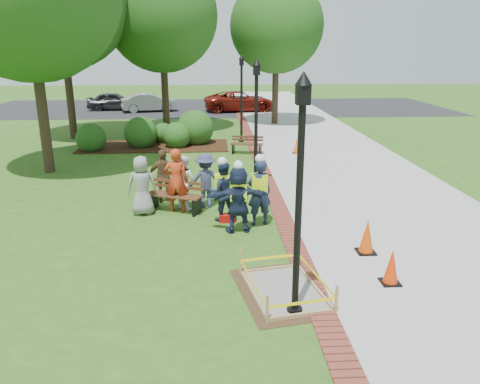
{
  "coord_description": "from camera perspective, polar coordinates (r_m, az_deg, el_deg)",
  "views": [
    {
      "loc": [
        -0.16,
        -10.38,
        4.62
      ],
      "look_at": [
        0.5,
        1.2,
        1.0
      ],
      "focal_mm": 35.0,
      "sensor_mm": 36.0,
      "label": 1
    }
  ],
  "objects": [
    {
      "name": "cone_back",
      "position": [
        11.24,
        15.2,
        -5.34
      ],
      "size": [
        0.42,
        0.42,
        0.84
      ],
      "color": "black",
      "rests_on": "ground"
    },
    {
      "name": "parking_lot",
      "position": [
        37.66,
        -3.06,
        10.27
      ],
      "size": [
        36.0,
        12.0,
        0.01
      ],
      "primitive_type": "cube",
      "color": "black",
      "rests_on": "ground"
    },
    {
      "name": "bench_far",
      "position": [
        21.08,
        0.84,
        5.36
      ],
      "size": [
        1.5,
        0.78,
        0.77
      ],
      "color": "brown",
      "rests_on": "ground"
    },
    {
      "name": "parked_car_c",
      "position": [
        35.38,
        0.02,
        9.83
      ],
      "size": [
        2.68,
        5.13,
        1.61
      ],
      "primitive_type": "imported",
      "rotation": [
        0.0,
        0.0,
        1.68
      ],
      "color": "maroon",
      "rests_on": "ground"
    },
    {
      "name": "parked_car_a",
      "position": [
        37.25,
        -15.01,
        9.63
      ],
      "size": [
        2.21,
        4.59,
        1.46
      ],
      "primitive_type": "imported",
      "rotation": [
        0.0,
        0.0,
        1.63
      ],
      "color": "#272729",
      "rests_on": "ground"
    },
    {
      "name": "lamp_near",
      "position": [
        7.81,
        7.28,
        1.3
      ],
      "size": [
        0.28,
        0.28,
        4.26
      ],
      "color": "black",
      "rests_on": "ground"
    },
    {
      "name": "shrub_c",
      "position": [
        22.66,
        -7.66,
        5.41
      ],
      "size": [
        1.3,
        1.3,
        1.3
      ],
      "primitive_type": "sphere",
      "color": "#1D4012",
      "rests_on": "ground"
    },
    {
      "name": "wet_concrete_pad",
      "position": [
        9.34,
        5.46,
        -10.75
      ],
      "size": [
        2.1,
        2.58,
        0.55
      ],
      "color": "#47331E",
      "rests_on": "ground"
    },
    {
      "name": "lamp_mid",
      "position": [
        15.59,
        1.98,
        9.44
      ],
      "size": [
        0.28,
        0.28,
        4.26
      ],
      "color": "black",
      "rests_on": "ground"
    },
    {
      "name": "parked_car_b",
      "position": [
        35.74,
        -10.93,
        9.6
      ],
      "size": [
        2.91,
        4.76,
        1.45
      ],
      "primitive_type": "imported",
      "rotation": [
        0.0,
        0.0,
        1.81
      ],
      "color": "gray",
      "rests_on": "ground"
    },
    {
      "name": "tree_back",
      "position": [
        27.02,
        -9.55,
        20.44
      ],
      "size": [
        6.01,
        6.01,
        9.21
      ],
      "color": "#3D2D1E",
      "rests_on": "ground"
    },
    {
      "name": "hivis_worker_a",
      "position": [
        11.93,
        -0.21,
        -0.62
      ],
      "size": [
        0.59,
        0.42,
        1.9
      ],
      "color": "#1B2146",
      "rests_on": "ground"
    },
    {
      "name": "brick_edging",
      "position": [
        20.98,
        2.04,
        4.64
      ],
      "size": [
        0.5,
        60.0,
        0.03
      ],
      "primitive_type": "cube",
      "color": "maroon",
      "rests_on": "ground"
    },
    {
      "name": "sidewalk",
      "position": [
        21.52,
        10.72,
        4.66
      ],
      "size": [
        6.0,
        60.0,
        0.02
      ],
      "primitive_type": "cube",
      "color": "#9E9E99",
      "rests_on": "ground"
    },
    {
      "name": "tree_right",
      "position": [
        29.31,
        4.49,
        19.52
      ],
      "size": [
        5.52,
        5.52,
        8.54
      ],
      "color": "#3D2D1E",
      "rests_on": "ground"
    },
    {
      "name": "hivis_worker_b",
      "position": [
        12.41,
        2.38,
        0.19
      ],
      "size": [
        0.64,
        0.48,
        1.95
      ],
      "color": "#192B42",
      "rests_on": "ground"
    },
    {
      "name": "cone_front",
      "position": [
        10.0,
        17.97,
        -8.74
      ],
      "size": [
        0.38,
        0.38,
        0.76
      ],
      "color": "black",
      "rests_on": "ground"
    },
    {
      "name": "cone_far",
      "position": [
        21.26,
        6.91,
        5.57
      ],
      "size": [
        0.35,
        0.35,
        0.68
      ],
      "color": "black",
      "rests_on": "ground"
    },
    {
      "name": "casual_person_d",
      "position": [
        14.49,
        -9.28,
        1.92
      ],
      "size": [
        0.57,
        0.41,
        1.65
      ],
      "color": "brown",
      "rests_on": "ground"
    },
    {
      "name": "shrub_d",
      "position": [
        23.39,
        -5.44,
        5.87
      ],
      "size": [
        1.81,
        1.81,
        1.81
      ],
      "primitive_type": "sphere",
      "color": "#1D4012",
      "rests_on": "ground"
    },
    {
      "name": "casual_person_e",
      "position": [
        13.87,
        -4.2,
        1.39
      ],
      "size": [
        0.54,
        0.36,
        1.64
      ],
      "color": "navy",
      "rests_on": "ground"
    },
    {
      "name": "toolbox",
      "position": [
        12.86,
        -1.57,
        -3.2
      ],
      "size": [
        0.44,
        0.25,
        0.22
      ],
      "primitive_type": "cube",
      "rotation": [
        0.0,
        0.0,
        0.03
      ],
      "color": "#B70E0E",
      "rests_on": "ground"
    },
    {
      "name": "ground",
      "position": [
        11.36,
        -2.19,
        -6.67
      ],
      "size": [
        100.0,
        100.0,
        0.0
      ],
      "primitive_type": "plane",
      "color": "#285116",
      "rests_on": "ground"
    },
    {
      "name": "shrub_b",
      "position": [
        23.06,
        -11.9,
        5.4
      ],
      "size": [
        1.57,
        1.57,
        1.57
      ],
      "primitive_type": "sphere",
      "color": "#1D4012",
      "rests_on": "ground"
    },
    {
      "name": "bench_near",
      "position": [
        13.75,
        -7.95,
        -1.23
      ],
      "size": [
        1.71,
        1.11,
        0.88
      ],
      "color": "brown",
      "rests_on": "ground"
    },
    {
      "name": "casual_person_a",
      "position": [
        13.52,
        -11.87,
        0.77
      ],
      "size": [
        0.57,
        0.4,
        1.7
      ],
      "color": "gray",
      "rests_on": "ground"
    },
    {
      "name": "shrub_e",
      "position": [
        23.85,
        -9.26,
        5.94
      ],
      "size": [
        1.07,
        1.07,
        1.07
      ],
      "primitive_type": "sphere",
      "color": "#1D4012",
      "rests_on": "ground"
    },
    {
      "name": "hivis_worker_c",
      "position": [
        12.75,
        -2.14,
        0.34
      ],
      "size": [
        0.56,
        0.4,
        1.79
      ],
      "color": "#1D264B",
      "rests_on": "ground"
    },
    {
      "name": "casual_person_b",
      "position": [
        13.55,
        -7.78,
        1.4
      ],
      "size": [
        0.63,
        0.43,
        1.87
      ],
      "color": "#BB3216",
      "rests_on": "ground"
    },
    {
      "name": "mulch_bed",
      "position": [
        23.02,
        -10.34,
        5.52
      ],
      "size": [
        7.0,
        3.0,
        0.05
      ],
      "primitive_type": "cube",
      "color": "#381E0F",
      "rests_on": "ground"
    },
    {
      "name": "lamp_far",
      "position": [
        23.52,
        0.18,
        12.11
      ],
      "size": [
        0.28,
        0.28,
        4.26
      ],
      "color": "black",
      "rests_on": "ground"
    },
    {
      "name": "casual_person_c",
      "position": [
        13.83,
        -6.82,
        1.21
      ],
      "size": [
        0.61,
        0.59,
        1.62
      ],
      "color": "white",
      "rests_on": "ground"
    },
    {
      "name": "shrub_a",
      "position": [
        22.75,
        -17.58,
        4.81
      ],
      "size": [
        1.37,
        1.37,
        1.37
      ],
      "primitive_type": "sphere",
      "color": "#1D4012",
      "rests_on": "ground"
    }
  ]
}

